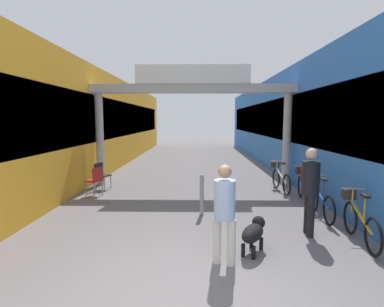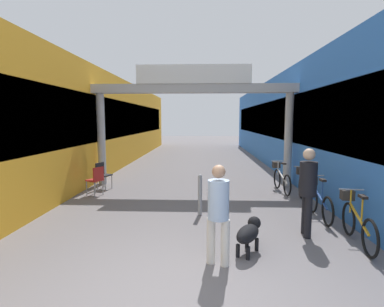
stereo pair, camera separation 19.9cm
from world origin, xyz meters
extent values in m
plane|color=slate|center=(0.00, 0.00, 0.00)|extent=(80.00, 80.00, 0.00)
cube|color=gold|center=(-5.10, 11.00, 2.16)|extent=(3.00, 26.00, 4.32)
cube|color=black|center=(-3.62, 11.00, 2.37)|extent=(0.04, 23.40, 1.73)
cube|color=blue|center=(5.10, 11.00, 2.16)|extent=(3.00, 26.00, 4.32)
cube|color=black|center=(3.62, 11.00, 2.37)|extent=(0.04, 23.40, 1.73)
cylinder|color=#B2B2B2|center=(-3.35, 6.93, 1.64)|extent=(0.28, 0.28, 3.27)
cylinder|color=#B2B2B2|center=(3.35, 6.93, 1.64)|extent=(0.28, 0.28, 3.27)
cube|color=#B2B2B2|center=(0.00, 6.93, 3.42)|extent=(7.40, 0.44, 0.30)
cube|color=white|center=(0.00, 6.73, 3.89)|extent=(3.96, 0.10, 0.64)
cylinder|color=silver|center=(0.49, 0.94, 0.38)|extent=(0.18, 0.18, 0.76)
cylinder|color=silver|center=(0.71, 0.85, 0.38)|extent=(0.18, 0.18, 0.76)
cylinder|color=#A5BFE0|center=(0.60, 0.89, 1.07)|extent=(0.44, 0.44, 0.63)
sphere|color=tan|center=(0.60, 0.89, 1.52)|extent=(0.28, 0.28, 0.21)
cylinder|color=black|center=(2.43, 2.06, 0.41)|extent=(0.15, 0.15, 0.83)
cylinder|color=black|center=(2.45, 2.30, 0.41)|extent=(0.15, 0.15, 0.83)
cylinder|color=black|center=(2.44, 2.18, 1.17)|extent=(0.37, 0.37, 0.68)
sphere|color=beige|center=(2.44, 2.18, 1.66)|extent=(0.25, 0.25, 0.23)
ellipsoid|color=black|center=(1.14, 1.30, 0.36)|extent=(0.61, 0.76, 0.28)
sphere|color=black|center=(1.29, 1.58, 0.46)|extent=(0.32, 0.32, 0.24)
sphere|color=white|center=(1.24, 1.48, 0.35)|extent=(0.23, 0.23, 0.17)
cylinder|color=black|center=(1.16, 1.53, 0.11)|extent=(0.10, 0.10, 0.22)
cylinder|color=black|center=(1.32, 1.44, 0.11)|extent=(0.10, 0.10, 0.22)
cylinder|color=black|center=(0.95, 1.17, 0.11)|extent=(0.10, 0.10, 0.22)
cylinder|color=black|center=(1.11, 1.07, 0.11)|extent=(0.10, 0.10, 0.22)
torus|color=black|center=(3.31, 2.26, 0.34)|extent=(0.13, 0.67, 0.67)
torus|color=black|center=(3.19, 1.25, 0.34)|extent=(0.13, 0.67, 0.67)
cube|color=gold|center=(3.25, 1.75, 0.52)|extent=(0.15, 0.94, 0.34)
cylinder|color=gold|center=(3.23, 1.63, 0.74)|extent=(0.04, 0.04, 0.42)
cube|color=black|center=(3.23, 1.63, 0.96)|extent=(0.12, 0.23, 0.05)
cylinder|color=gold|center=(3.30, 2.20, 0.72)|extent=(0.04, 0.04, 0.46)
cylinder|color=gray|center=(3.30, 2.20, 0.96)|extent=(0.46, 0.08, 0.03)
cube|color=#332D28|center=(3.32, 2.40, 0.80)|extent=(0.26, 0.23, 0.20)
torus|color=black|center=(3.12, 3.76, 0.34)|extent=(0.07, 0.67, 0.67)
torus|color=black|center=(3.09, 2.74, 0.34)|extent=(0.07, 0.67, 0.67)
cube|color=#234C9E|center=(3.11, 3.25, 0.52)|extent=(0.07, 0.94, 0.34)
cylinder|color=#234C9E|center=(3.10, 3.13, 0.74)|extent=(0.03, 0.03, 0.42)
cube|color=black|center=(3.10, 3.13, 0.96)|extent=(0.11, 0.22, 0.05)
cylinder|color=#234C9E|center=(3.12, 3.70, 0.72)|extent=(0.03, 0.03, 0.46)
cylinder|color=gray|center=(3.12, 3.70, 0.96)|extent=(0.46, 0.04, 0.03)
cube|color=#332D28|center=(3.13, 3.90, 0.80)|extent=(0.25, 0.21, 0.20)
torus|color=black|center=(3.28, 5.17, 0.34)|extent=(0.15, 0.67, 0.67)
torus|color=black|center=(3.14, 4.16, 0.34)|extent=(0.15, 0.67, 0.67)
cube|color=red|center=(3.21, 4.67, 0.52)|extent=(0.17, 0.94, 0.34)
cylinder|color=red|center=(3.19, 4.55, 0.74)|extent=(0.04, 0.04, 0.42)
cube|color=black|center=(3.19, 4.55, 0.96)|extent=(0.13, 0.23, 0.05)
cylinder|color=red|center=(3.27, 5.11, 0.72)|extent=(0.04, 0.04, 0.46)
cylinder|color=gray|center=(3.27, 5.11, 0.96)|extent=(0.46, 0.09, 0.03)
cube|color=#332D28|center=(3.30, 5.31, 0.80)|extent=(0.27, 0.23, 0.20)
torus|color=black|center=(2.87, 6.39, 0.34)|extent=(0.09, 0.67, 0.67)
torus|color=black|center=(2.93, 5.37, 0.34)|extent=(0.09, 0.67, 0.67)
cube|color=beige|center=(2.90, 5.88, 0.52)|extent=(0.09, 0.94, 0.34)
cylinder|color=beige|center=(2.90, 5.76, 0.74)|extent=(0.03, 0.03, 0.42)
cube|color=black|center=(2.90, 5.76, 0.96)|extent=(0.11, 0.23, 0.05)
cylinder|color=beige|center=(2.87, 6.33, 0.72)|extent=(0.03, 0.03, 0.46)
cylinder|color=gray|center=(2.87, 6.33, 0.96)|extent=(0.46, 0.06, 0.03)
cube|color=#332D28|center=(2.86, 6.53, 0.80)|extent=(0.25, 0.21, 0.20)
cylinder|color=gray|center=(0.28, 3.44, 0.46)|extent=(0.10, 0.10, 0.93)
sphere|color=gray|center=(0.28, 3.44, 0.96)|extent=(0.10, 0.10, 0.10)
cylinder|color=gray|center=(-3.25, 5.19, 0.23)|extent=(0.04, 0.04, 0.45)
cylinder|color=gray|center=(-3.09, 5.49, 0.23)|extent=(0.04, 0.04, 0.45)
cylinder|color=gray|center=(-2.95, 5.03, 0.23)|extent=(0.04, 0.04, 0.45)
cylinder|color=gray|center=(-2.79, 5.33, 0.23)|extent=(0.04, 0.04, 0.45)
cube|color=#B2231E|center=(-3.02, 5.26, 0.47)|extent=(0.54, 0.54, 0.04)
cube|color=#B2231E|center=(-2.86, 5.17, 0.69)|extent=(0.22, 0.37, 0.40)
cylinder|color=gray|center=(-2.78, 6.20, 0.23)|extent=(0.04, 0.04, 0.45)
cylinder|color=gray|center=(-2.90, 5.88, 0.23)|extent=(0.04, 0.04, 0.45)
cylinder|color=gray|center=(-3.10, 6.32, 0.23)|extent=(0.04, 0.04, 0.45)
cylinder|color=gray|center=(-3.22, 6.00, 0.23)|extent=(0.04, 0.04, 0.45)
cube|color=black|center=(-3.00, 6.10, 0.47)|extent=(0.52, 0.52, 0.04)
cube|color=black|center=(-3.17, 6.16, 0.69)|extent=(0.18, 0.39, 0.40)
camera|label=1|loc=(0.17, -3.75, 2.33)|focal=28.00mm
camera|label=2|loc=(0.37, -3.74, 2.33)|focal=28.00mm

